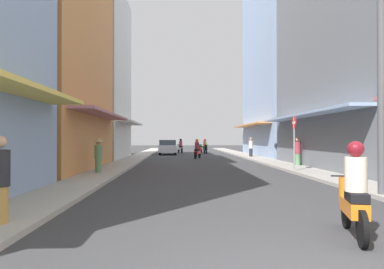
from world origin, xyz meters
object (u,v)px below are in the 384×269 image
object	(u,v)px
motorbike_silver	(180,147)
pedestrian_crossing	(98,154)
pedestrian_foreground	(251,148)
pedestrian_far	(0,183)
utility_pole	(381,51)
street_sign_no_entry	(294,136)
motorbike_red	(197,150)
parked_car	(168,147)
motorbike_black	(205,147)
motorbike_green	(201,148)
motorbike_orange	(354,194)
pedestrian_midway	(298,152)

from	to	relation	value
motorbike_silver	pedestrian_crossing	world-z (taller)	pedestrian_crossing
pedestrian_foreground	pedestrian_far	bearing A→B (deg)	-111.35
motorbike_silver	pedestrian_far	size ratio (longest dim) A/B	1.06
utility_pole	street_sign_no_entry	distance (m)	7.47
motorbike_red	utility_pole	world-z (taller)	utility_pole
street_sign_no_entry	motorbike_silver	bearing A→B (deg)	102.65
pedestrian_foreground	street_sign_no_entry	distance (m)	13.14
motorbike_red	pedestrian_crossing	bearing A→B (deg)	-111.69
motorbike_red	street_sign_no_entry	world-z (taller)	street_sign_no_entry
parked_car	motorbike_black	bearing A→B (deg)	22.04
motorbike_black	street_sign_no_entry	bearing A→B (deg)	-82.96
utility_pole	pedestrian_foreground	bearing A→B (deg)	88.65
motorbike_green	pedestrian_far	size ratio (longest dim) A/B	1.07
pedestrian_far	utility_pole	distance (m)	9.67
motorbike_orange	pedestrian_far	world-z (taller)	pedestrian_far
motorbike_orange	motorbike_red	size ratio (longest dim) A/B	1.01
motorbike_silver	parked_car	xyz separation A→B (m)	(-1.27, -3.61, 0.04)
motorbike_black	motorbike_red	size ratio (longest dim) A/B	1.04
motorbike_orange	street_sign_no_entry	distance (m)	11.20
motorbike_black	parked_car	bearing A→B (deg)	-157.96
pedestrian_far	pedestrian_crossing	bearing A→B (deg)	92.32
motorbike_black	motorbike_silver	bearing A→B (deg)	141.76
parked_car	utility_pole	bearing A→B (deg)	-76.17
motorbike_black	pedestrian_crossing	size ratio (longest dim) A/B	1.11
street_sign_no_entry	pedestrian_far	bearing A→B (deg)	-129.94
pedestrian_foreground	motorbike_black	bearing A→B (deg)	111.63
motorbike_green	pedestrian_midway	xyz separation A→B (m)	(4.15, -20.46, 0.33)
motorbike_green	pedestrian_crossing	bearing A→B (deg)	-103.88
motorbike_green	motorbike_black	size ratio (longest dim) A/B	0.99
motorbike_orange	street_sign_no_entry	world-z (taller)	street_sign_no_entry
pedestrian_foreground	utility_pole	bearing A→B (deg)	-91.35
motorbike_green	pedestrian_crossing	world-z (taller)	pedestrian_crossing
motorbike_silver	utility_pole	size ratio (longest dim) A/B	0.23
pedestrian_midway	utility_pole	distance (m)	10.85
motorbike_green	motorbike_silver	world-z (taller)	motorbike_silver
street_sign_no_entry	utility_pole	bearing A→B (deg)	-89.20
pedestrian_foreground	street_sign_no_entry	world-z (taller)	street_sign_no_entry
motorbike_silver	motorbike_black	bearing A→B (deg)	-38.24
pedestrian_foreground	utility_pole	size ratio (longest dim) A/B	0.21
pedestrian_foreground	pedestrian_crossing	bearing A→B (deg)	-124.86
utility_pole	street_sign_no_entry	xyz separation A→B (m)	(-0.10, 7.12, -2.27)
parked_car	motorbike_silver	bearing A→B (deg)	70.61
utility_pole	parked_car	bearing A→B (deg)	103.83
pedestrian_far	street_sign_no_entry	xyz separation A→B (m)	(8.52, 10.18, 0.88)
motorbike_orange	motorbike_red	distance (m)	23.04
pedestrian_crossing	motorbike_red	bearing A→B (deg)	68.31
motorbike_orange	pedestrian_foreground	xyz separation A→B (m)	(3.08, 23.97, 0.14)
motorbike_red	pedestrian_far	size ratio (longest dim) A/B	1.05
pedestrian_crossing	pedestrian_midway	distance (m)	10.80
motorbike_black	parked_car	distance (m)	4.17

